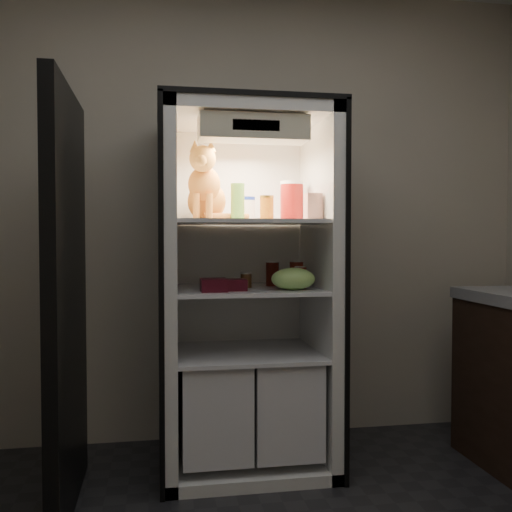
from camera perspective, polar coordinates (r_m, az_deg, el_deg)
The scene contains 16 objects.
room_shell at distance 1.70m, azimuth 6.23°, elevation 16.02°, with size 3.60×3.60×3.60m.
refrigerator at distance 3.03m, azimuth -1.16°, elevation -5.88°, with size 0.90×0.72×1.88m.
fridge_door at distance 2.66m, azimuth -18.41°, elevation -4.44°, with size 0.06×0.87×1.85m.
tabby_cat at distance 3.01m, azimuth -5.05°, elevation 6.46°, with size 0.34×0.40×0.41m.
parmesan_shaker at distance 2.95m, azimuth -1.85°, elevation 5.44°, with size 0.07×0.07×0.19m.
mayo_tub at distance 3.13m, azimuth -0.97°, elevation 4.73°, with size 0.09×0.09×0.13m.
salsa_jar at distance 2.98m, azimuth 1.08°, elevation 4.83°, with size 0.07×0.07×0.13m.
pepper_jar at distance 3.10m, azimuth 3.60°, elevation 5.50°, with size 0.13×0.13×0.21m.
cream_carton at distance 2.87m, azimuth 5.73°, elevation 4.94°, with size 0.08×0.08×0.13m, color white.
soda_can_a at distance 3.07m, azimuth 1.65°, elevation -1.78°, with size 0.07×0.07×0.13m.
soda_can_b at distance 3.02m, azimuth 4.07°, elevation -1.80°, with size 0.07×0.07×0.14m.
soda_can_c at distance 2.91m, azimuth 4.48°, elevation -2.15°, with size 0.06×0.06×0.11m.
condiment_jar at distance 2.95m, azimuth -1.00°, elevation -2.41°, with size 0.06×0.06×0.08m.
grape_bag at distance 2.83m, azimuth 3.74°, elevation -2.29°, with size 0.22×0.16×0.11m, color #84AE51.
berry_box_left at distance 2.76m, azimuth -4.25°, elevation -2.91°, with size 0.13×0.13×0.06m, color #4A0C16.
berry_box_right at distance 2.81m, azimuth -2.15°, elevation -2.89°, with size 0.11×0.11×0.06m, color #4A0C16.
Camera 1 is at (-0.46, -1.59, 1.21)m, focal length 40.00 mm.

